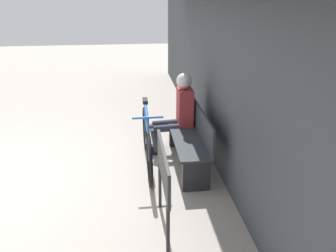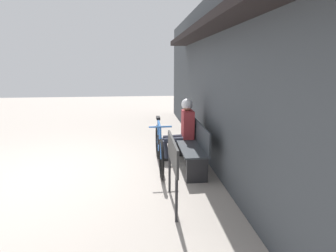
{
  "view_description": "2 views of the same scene",
  "coord_description": "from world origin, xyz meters",
  "px_view_note": "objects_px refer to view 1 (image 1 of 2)",
  "views": [
    {
      "loc": [
        3.93,
        1.7,
        2.39
      ],
      "look_at": [
        -0.17,
        2.19,
        0.67
      ],
      "focal_mm": 35.0,
      "sensor_mm": 36.0,
      "label": 1
    },
    {
      "loc": [
        4.39,
        1.59,
        1.92
      ],
      "look_at": [
        -0.28,
        2.07,
        0.81
      ],
      "focal_mm": 28.0,
      "sensor_mm": 36.0,
      "label": 2
    }
  ],
  "objects_px": {
    "park_bench_near": "(191,141)",
    "signboard": "(163,171)",
    "bicycle": "(147,141)",
    "person_seated": "(178,108)"
  },
  "relations": [
    {
      "from": "park_bench_near",
      "to": "signboard",
      "type": "relative_size",
      "value": 1.44
    },
    {
      "from": "signboard",
      "to": "bicycle",
      "type": "bearing_deg",
      "value": -176.69
    },
    {
      "from": "park_bench_near",
      "to": "bicycle",
      "type": "xyz_separation_m",
      "value": [
        -0.09,
        -0.63,
        -0.0
      ]
    },
    {
      "from": "park_bench_near",
      "to": "person_seated",
      "type": "bearing_deg",
      "value": -167.21
    },
    {
      "from": "bicycle",
      "to": "person_seated",
      "type": "bearing_deg",
      "value": 128.71
    },
    {
      "from": "park_bench_near",
      "to": "signboard",
      "type": "height_order",
      "value": "signboard"
    },
    {
      "from": "person_seated",
      "to": "signboard",
      "type": "xyz_separation_m",
      "value": [
        1.86,
        -0.43,
        0.01
      ]
    },
    {
      "from": "park_bench_near",
      "to": "signboard",
      "type": "distance_m",
      "value": 1.5
    },
    {
      "from": "bicycle",
      "to": "park_bench_near",
      "type": "bearing_deg",
      "value": 82.26
    },
    {
      "from": "signboard",
      "to": "park_bench_near",
      "type": "bearing_deg",
      "value": 158.26
    }
  ]
}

